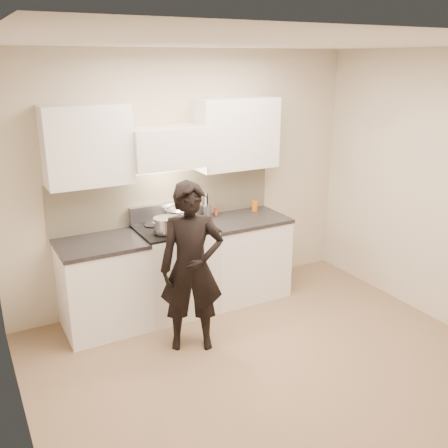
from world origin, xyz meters
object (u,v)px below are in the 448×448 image
object	(u,v)px
stove	(176,269)
utensil_crock	(206,211)
person	(192,268)
counter_right	(243,256)
wok	(180,212)

from	to	relation	value
stove	utensil_crock	size ratio (longest dim) A/B	3.43
person	counter_right	bearing A→B (deg)	60.31
wok	counter_right	bearing A→B (deg)	-11.72
stove	utensil_crock	world-z (taller)	utensil_crock
stove	utensil_crock	distance (m)	0.72
wok	person	size ratio (longest dim) A/B	0.26
wok	utensil_crock	bearing A→B (deg)	5.84
stove	wok	size ratio (longest dim) A/B	2.32
utensil_crock	counter_right	bearing A→B (deg)	-25.47
person	utensil_crock	bearing A→B (deg)	79.88
stove	person	distance (m)	0.81
counter_right	wok	distance (m)	0.92
stove	person	bearing A→B (deg)	-101.45
counter_right	utensil_crock	size ratio (longest dim) A/B	3.29
wok	person	bearing A→B (deg)	-107.82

